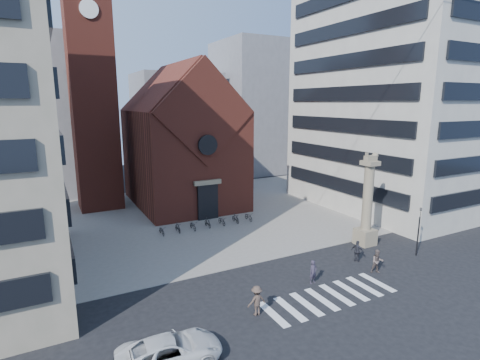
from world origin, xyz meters
The scene contains 23 objects.
ground centered at (0.00, 0.00, 0.00)m, with size 120.00×120.00×0.00m, color black.
piazza centered at (0.00, 19.00, 0.03)m, with size 46.00×30.00×0.05m, color gray.
zebra_crossing centered at (0.55, -3.00, 0.01)m, with size 10.20×3.20×0.01m, color white, non-canonical shape.
church centered at (0.00, 25.04, 7.98)m, with size 12.00×16.65×18.00m.
campanile centered at (-10.00, 28.00, 15.74)m, with size 5.50×5.50×31.20m.
building_right centered at (24.00, 12.00, 16.00)m, with size 18.00×22.00×32.00m, color beige.
bg_block_left centered at (-20.00, 40.00, 11.00)m, with size 16.00×14.00×22.00m, color gray.
bg_block_mid centered at (6.00, 45.00, 9.00)m, with size 14.00×12.00×18.00m, color gray.
bg_block_right centered at (22.00, 42.00, 12.00)m, with size 16.00×14.00×24.00m, color gray.
lion_column centered at (10.01, 3.00, 3.46)m, with size 1.63×1.60×8.68m.
traffic_light centered at (12.00, -1.00, 2.29)m, with size 0.13×0.16×4.30m.
white_car centered at (-11.07, -4.43, 0.74)m, with size 2.45×5.32×1.48m, color silver.
pedestrian_0 centered at (0.82, -0.88, 0.88)m, with size 0.64×0.42×1.76m, color #312B3C.
pedestrian_1 centered at (6.32, -1.83, 0.94)m, with size 0.91×0.71×1.88m, color #5E4F4B.
pedestrian_2 centered at (6.51, 0.46, 0.90)m, with size 1.06×0.44×1.81m, color #282931.
pedestrian_3 centered at (-4.93, -2.55, 0.96)m, with size 1.24×0.71×1.92m, color #4B3B32.
scooter_0 centered at (-6.10, 14.25, 0.49)m, with size 0.58×1.66×0.87m, color black.
scooter_1 centered at (-4.45, 14.25, 0.54)m, with size 0.46×1.61×0.97m, color black.
scooter_2 centered at (-2.79, 14.25, 0.49)m, with size 0.58×1.66×0.87m, color black.
scooter_3 centered at (-1.14, 14.25, 0.54)m, with size 0.46×1.61×0.97m, color black.
scooter_4 centered at (0.51, 14.25, 0.49)m, with size 0.58×1.66×0.87m, color black.
scooter_5 centered at (2.17, 14.25, 0.54)m, with size 0.46×1.61×0.97m, color black.
scooter_6 centered at (3.82, 14.25, 0.49)m, with size 0.58×1.66×0.87m, color black.
Camera 1 is at (-15.72, -20.84, 13.02)m, focal length 28.00 mm.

